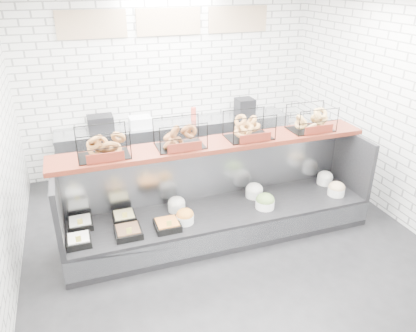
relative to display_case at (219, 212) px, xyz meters
name	(u,v)px	position (x,y,z in m)	size (l,w,h in m)	color
ground	(228,247)	(0.01, -0.34, -0.32)	(5.50, 5.50, 0.00)	black
room_shell	(214,78)	(0.01, 0.26, 1.73)	(5.02, 5.51, 3.01)	silver
display_case	(219,212)	(0.00, 0.00, 0.00)	(4.00, 0.90, 1.20)	black
bagel_shelf	(215,133)	(0.00, 0.17, 1.05)	(4.10, 0.50, 0.40)	#48180F
prep_counter	(177,146)	(0.00, 2.08, 0.14)	(4.00, 0.60, 1.20)	#93969B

